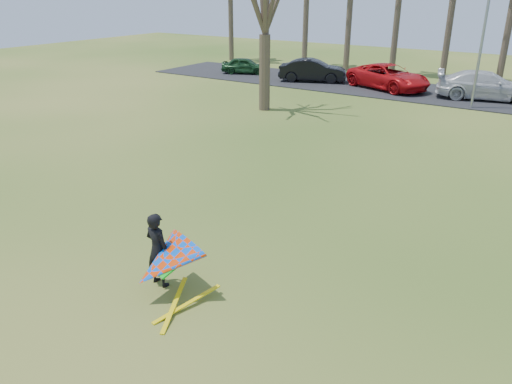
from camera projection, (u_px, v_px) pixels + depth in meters
The scene contains 8 objects.
ground at pixel (215, 253), 13.45m from camera, with size 100.00×100.00×0.00m, color #1F5111.
parking_strip at pixel (449, 95), 32.71m from camera, with size 46.00×7.00×0.06m, color black.
streetlight at pixel (487, 29), 27.61m from camera, with size 2.28×0.18×8.00m.
car_0 at pixel (245, 65), 40.45m from camera, with size 1.51×3.76×1.28m, color #1A411F.
car_1 at pixel (313, 70), 37.01m from camera, with size 1.72×4.95×1.63m, color black.
car_2 at pixel (388, 77), 34.30m from camera, with size 2.77×6.00×1.67m, color red.
car_3 at pixel (486, 85), 31.15m from camera, with size 2.40×5.91×1.71m, color silver.
kite_flyer at pixel (164, 261), 11.39m from camera, with size 2.13×2.39×2.02m.
Camera 1 is at (7.42, -9.23, 6.67)m, focal length 35.00 mm.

